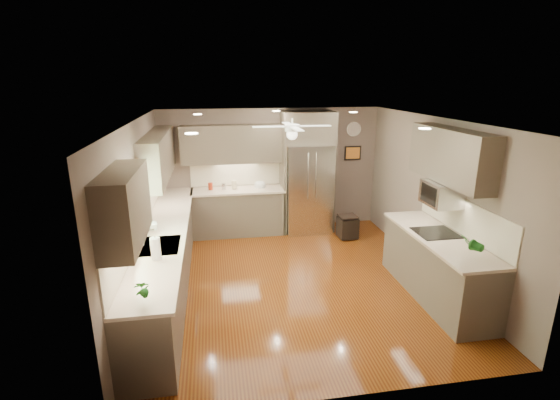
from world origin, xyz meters
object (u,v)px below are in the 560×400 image
object	(u,v)px
soap_bottle	(154,225)
potted_plant_left	(141,289)
stool	(347,227)
potted_plant_right	(471,244)
bowl	(260,187)
microwave	(442,194)
canister_c	(234,184)
canister_b	(224,186)
paper_towel	(156,249)
canister_a	(210,186)
refrigerator	(308,175)

from	to	relation	value
soap_bottle	potted_plant_left	distance (m)	1.96
soap_bottle	stool	world-z (taller)	soap_bottle
potted_plant_right	bowl	size ratio (longest dim) A/B	1.45
soap_bottle	microwave	bearing A→B (deg)	-7.86
canister_c	stool	xyz separation A→B (m)	(2.18, -0.67, -0.79)
canister_b	soap_bottle	bearing A→B (deg)	-116.14
soap_bottle	potted_plant_left	world-z (taller)	potted_plant_left
potted_plant_left	stool	xyz separation A→B (m)	(3.33, 3.51, -0.84)
canister_b	potted_plant_left	xyz separation A→B (m)	(-0.94, -4.14, 0.07)
potted_plant_left	paper_towel	distance (m)	1.00
potted_plant_left	paper_towel	xyz separation A→B (m)	(0.02, 1.00, -0.00)
soap_bottle	potted_plant_left	xyz separation A→B (m)	(0.12, -1.96, 0.04)
canister_a	potted_plant_right	xyz separation A→B (m)	(3.18, -3.69, 0.08)
potted_plant_left	paper_towel	bearing A→B (deg)	88.93
refrigerator	potted_plant_right	bearing A→B (deg)	-71.40
canister_a	potted_plant_left	distance (m)	4.21
soap_bottle	microwave	size ratio (longest dim) A/B	0.38
potted_plant_left	paper_towel	world-z (taller)	paper_towel
bowl	stool	bearing A→B (deg)	-21.51
paper_towel	microwave	bearing A→B (deg)	5.65
canister_b	potted_plant_right	world-z (taller)	potted_plant_right
refrigerator	microwave	bearing A→B (deg)	-63.91
canister_c	bowl	world-z (taller)	canister_c
canister_a	bowl	size ratio (longest dim) A/B	0.63
canister_c	bowl	size ratio (longest dim) A/B	0.74
potted_plant_left	microwave	bearing A→B (deg)	19.37
canister_a	refrigerator	bearing A→B (deg)	-1.53
canister_c	microwave	xyz separation A→B (m)	(2.82, -2.78, 0.45)
microwave	canister_a	bearing A→B (deg)	139.97
paper_towel	potted_plant_left	bearing A→B (deg)	-91.07
canister_b	potted_plant_right	distance (m)	4.69
soap_bottle	paper_towel	xyz separation A→B (m)	(0.14, -0.96, 0.04)
potted_plant_left	bowl	distance (m)	4.49
canister_c	soap_bottle	distance (m)	2.56
canister_a	canister_b	xyz separation A→B (m)	(0.26, -0.02, -0.01)
canister_c	soap_bottle	bearing A→B (deg)	-119.92
potted_plant_right	canister_b	bearing A→B (deg)	128.53
potted_plant_left	microwave	size ratio (longest dim) A/B	0.51
refrigerator	microwave	size ratio (longest dim) A/B	4.45
microwave	stool	world-z (taller)	microwave
canister_c	microwave	bearing A→B (deg)	-44.65
stool	paper_towel	size ratio (longest dim) A/B	1.50
potted_plant_left	canister_b	bearing A→B (deg)	77.14
canister_c	bowl	distance (m)	0.53
bowl	refrigerator	bearing A→B (deg)	-3.40
canister_b	canister_c	size ratio (longest dim) A/B	0.78
paper_towel	stool	bearing A→B (deg)	37.04
canister_c	bowl	bearing A→B (deg)	-1.84
bowl	paper_towel	bearing A→B (deg)	-117.69
potted_plant_right	paper_towel	world-z (taller)	potted_plant_right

